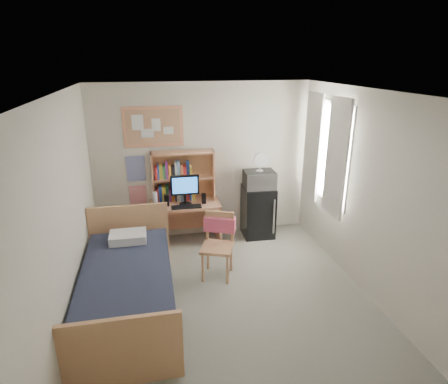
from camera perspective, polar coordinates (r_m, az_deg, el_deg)
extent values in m
cube|color=gray|center=(4.98, 0.86, -16.61)|extent=(3.60, 4.20, 0.02)
cube|color=white|center=(4.02, 1.06, 14.90)|extent=(3.60, 4.20, 0.02)
cube|color=beige|center=(6.29, -3.26, 4.60)|extent=(3.60, 0.04, 2.60)
cube|color=beige|center=(2.60, 11.82, -19.88)|extent=(3.60, 0.04, 2.60)
cube|color=beige|center=(4.34, -23.01, -4.14)|extent=(0.04, 4.20, 2.60)
cube|color=beige|center=(5.02, 21.44, -0.74)|extent=(0.04, 4.20, 2.60)
cube|color=white|center=(5.90, 15.21, 5.93)|extent=(0.10, 1.40, 1.70)
cube|color=beige|center=(5.55, 16.75, 4.92)|extent=(0.04, 0.55, 1.70)
cube|color=beige|center=(6.24, 13.34, 6.81)|extent=(0.04, 0.55, 1.70)
cube|color=tan|center=(6.08, -10.74, 9.75)|extent=(0.94, 0.03, 0.64)
cube|color=#27379C|center=(6.24, -13.30, 3.48)|extent=(0.30, 0.01, 0.42)
cube|color=red|center=(6.38, -12.97, -0.57)|extent=(0.28, 0.01, 0.36)
cube|color=tan|center=(6.29, -5.82, -4.67)|extent=(1.13, 0.58, 0.70)
cube|color=tan|center=(5.25, -1.04, -8.37)|extent=(0.60, 0.60, 0.93)
cube|color=black|center=(6.50, 5.19, -2.95)|extent=(0.54, 0.54, 0.88)
cube|color=#1B1F31|center=(4.79, -14.42, -14.42)|extent=(1.10, 2.17, 0.60)
cube|color=tan|center=(6.16, -6.20, 2.41)|extent=(1.02, 0.27, 0.83)
cube|color=black|center=(6.01, -5.96, 0.25)|extent=(0.45, 0.04, 0.48)
cube|color=black|center=(5.96, -5.76, -2.28)|extent=(0.48, 0.16, 0.02)
cube|color=black|center=(6.05, -8.74, -1.27)|extent=(0.08, 0.08, 0.18)
cube|color=black|center=(6.10, -3.11, -0.99)|extent=(0.07, 0.07, 0.16)
cylinder|color=silver|center=(6.00, -10.46, -1.19)|extent=(0.08, 0.08, 0.26)
cube|color=#DF5571|center=(5.31, -0.66, -4.93)|extent=(0.46, 0.29, 0.21)
cube|color=#B8B8BD|center=(6.28, 5.40, 1.91)|extent=(0.52, 0.40, 0.29)
cylinder|color=silver|center=(6.20, 5.49, 4.49)|extent=(0.24, 0.24, 0.30)
cube|color=silver|center=(5.27, -14.43, -6.65)|extent=(0.49, 0.34, 0.12)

